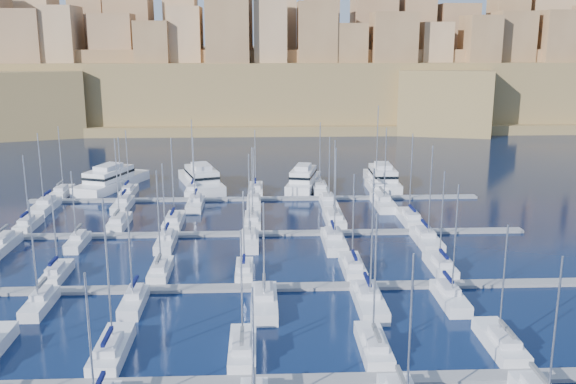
{
  "coord_description": "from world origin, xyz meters",
  "views": [
    {
      "loc": [
        1.0,
        -84.9,
        29.69
      ],
      "look_at": [
        4.99,
        6.0,
        7.74
      ],
      "focal_mm": 40.0,
      "sensor_mm": 36.0,
      "label": 1
    }
  ],
  "objects_px": {
    "sailboat_2": "(112,350)",
    "motor_yacht_d": "(382,178)",
    "sailboat_4": "(374,346)",
    "motor_yacht_a": "(111,180)",
    "motor_yacht_c": "(303,180)",
    "motor_yacht_b": "(201,179)"
  },
  "relations": [
    {
      "from": "motor_yacht_a",
      "to": "motor_yacht_d",
      "type": "relative_size",
      "value": 1.18
    },
    {
      "from": "sailboat_4",
      "to": "motor_yacht_d",
      "type": "relative_size",
      "value": 0.81
    },
    {
      "from": "sailboat_4",
      "to": "motor_yacht_a",
      "type": "distance_m",
      "value": 82.71
    },
    {
      "from": "motor_yacht_a",
      "to": "motor_yacht_b",
      "type": "relative_size",
      "value": 1.02
    },
    {
      "from": "sailboat_2",
      "to": "sailboat_4",
      "type": "distance_m",
      "value": 25.1
    },
    {
      "from": "motor_yacht_b",
      "to": "motor_yacht_d",
      "type": "xyz_separation_m",
      "value": [
        36.88,
        -1.0,
        0.0
      ]
    },
    {
      "from": "sailboat_2",
      "to": "sailboat_4",
      "type": "relative_size",
      "value": 1.11
    },
    {
      "from": "sailboat_4",
      "to": "motor_yacht_b",
      "type": "distance_m",
      "value": 75.17
    },
    {
      "from": "sailboat_4",
      "to": "motor_yacht_a",
      "type": "height_order",
      "value": "sailboat_4"
    },
    {
      "from": "sailboat_2",
      "to": "motor_yacht_b",
      "type": "distance_m",
      "value": 71.33
    },
    {
      "from": "sailboat_2",
      "to": "motor_yacht_c",
      "type": "height_order",
      "value": "sailboat_2"
    },
    {
      "from": "sailboat_4",
      "to": "motor_yacht_b",
      "type": "height_order",
      "value": "sailboat_4"
    },
    {
      "from": "motor_yacht_a",
      "to": "motor_yacht_c",
      "type": "bearing_deg",
      "value": -2.68
    },
    {
      "from": "sailboat_4",
      "to": "motor_yacht_a",
      "type": "xyz_separation_m",
      "value": [
        -41.02,
        71.81,
        0.98
      ]
    },
    {
      "from": "sailboat_2",
      "to": "motor_yacht_d",
      "type": "relative_size",
      "value": 0.9
    },
    {
      "from": "sailboat_4",
      "to": "motor_yacht_d",
      "type": "distance_m",
      "value": 72.03
    },
    {
      "from": "sailboat_2",
      "to": "sailboat_4",
      "type": "height_order",
      "value": "sailboat_2"
    },
    {
      "from": "motor_yacht_c",
      "to": "motor_yacht_a",
      "type": "bearing_deg",
      "value": 177.32
    },
    {
      "from": "motor_yacht_d",
      "to": "motor_yacht_b",
      "type": "bearing_deg",
      "value": 178.45
    },
    {
      "from": "sailboat_4",
      "to": "motor_yacht_d",
      "type": "xyz_separation_m",
      "value": [
        14.07,
        70.63,
        0.98
      ]
    },
    {
      "from": "sailboat_2",
      "to": "motor_yacht_d",
      "type": "distance_m",
      "value": 80.47
    },
    {
      "from": "sailboat_4",
      "to": "motor_yacht_d",
      "type": "height_order",
      "value": "sailboat_4"
    }
  ]
}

